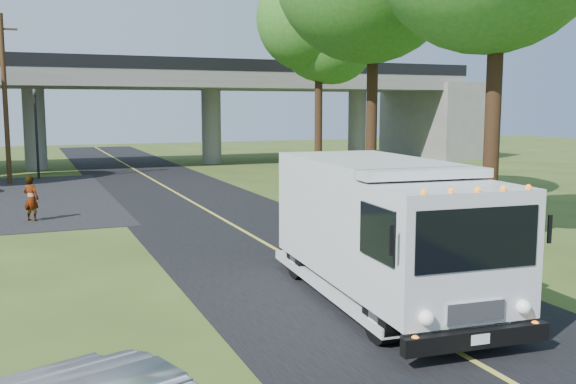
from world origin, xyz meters
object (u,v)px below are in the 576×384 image
traffic_signal (36,123)px  step_van (383,226)px  tree_right_far (324,32)px  pedestrian (31,199)px  utility_pole (5,98)px

traffic_signal → step_van: size_ratio=0.70×
traffic_signal → step_van: bearing=-77.3°
tree_right_far → step_van: size_ratio=1.49×
traffic_signal → tree_right_far: size_ratio=0.47×
tree_right_far → pedestrian: (-15.75, -8.39, -7.47)m
utility_pole → pedestrian: (0.96, -12.56, -3.76)m
utility_pole → step_van: bearing=-73.2°
traffic_signal → tree_right_far: (15.21, -6.16, 5.10)m
traffic_signal → tree_right_far: bearing=-22.1°
utility_pole → tree_right_far: 17.61m
traffic_signal → utility_pole: utility_pole is taller
step_van → traffic_signal: bearing=107.2°
traffic_signal → tree_right_far: tree_right_far is taller
traffic_signal → pedestrian: size_ratio=3.11×
tree_right_far → step_van: (-8.90, -21.71, -6.66)m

